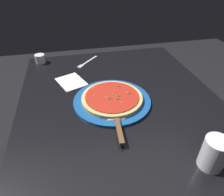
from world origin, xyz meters
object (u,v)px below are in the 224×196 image
Objects in this scene: pizza at (112,98)px; cup_tall_drink at (214,153)px; serving_plate at (112,101)px; pizza_server at (118,124)px; napkin_folded_right at (71,82)px; cup_small_sauce at (40,59)px; fork at (87,62)px.

cup_tall_drink is (-0.39, -0.23, 0.03)m from pizza.
pizza_server is at bearing 174.96° from serving_plate.
pizza is 0.16m from pizza_server.
napkin_folded_right is (0.60, 0.40, -0.05)m from cup_tall_drink.
serving_plate is 3.19× the size of cup_tall_drink.
cup_small_sauce is 0.28m from fork.
cup_tall_drink is at bearing -133.25° from pizza_server.
napkin_folded_right is at bearing 33.25° from cup_tall_drink.
napkin_folded_right is at bearing 38.42° from pizza.
cup_tall_drink reaches higher than serving_plate.
pizza is 4.58× the size of cup_small_sauce.
serving_plate is at bearing -141.59° from napkin_folded_right.
pizza is 0.43m from fork.
fork is (0.21, -0.11, 0.00)m from napkin_folded_right.
fork is at bearing 8.73° from serving_plate.
pizza is at bearing -145.05° from cup_small_sauce.
serving_plate is 0.45m from cup_tall_drink.
serving_plate is 0.02m from pizza.
fork is (0.58, 0.05, -0.01)m from pizza_server.
pizza is at bearing 30.13° from cup_tall_drink.
fork is at bearing -27.00° from napkin_folded_right.
cup_tall_drink reaches higher than fork.
napkin_folded_right is at bearing 38.41° from serving_plate.
serving_plate reaches higher than napkin_folded_right.
fork reaches higher than napkin_folded_right.
cup_tall_drink is 0.70× the size of napkin_folded_right.
cup_tall_drink is at bearing -149.87° from pizza.
cup_tall_drink reaches higher than pizza_server.
cup_small_sauce is at bearing 34.95° from pizza.
serving_plate is 2.31× the size of fork.
pizza is 0.59m from cup_small_sauce.
serving_plate is 0.16m from pizza_server.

